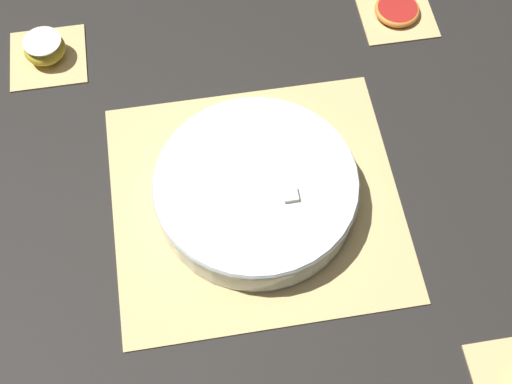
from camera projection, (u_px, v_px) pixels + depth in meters
name	position (u px, v px, depth m)	size (l,w,h in m)	color
ground_plane	(256.00, 201.00, 1.07)	(6.00, 6.00, 0.00)	black
bamboo_mat_center	(256.00, 200.00, 1.07)	(0.40, 0.43, 0.01)	#D6B775
coaster_mat_near_left	(48.00, 57.00, 1.20)	(0.13, 0.13, 0.01)	#D6B775
coaster_mat_far_left	(396.00, 13.00, 1.25)	(0.13, 0.13, 0.01)	#D6B775
fruit_salad_bowl	(256.00, 189.00, 1.04)	(0.30, 0.30, 0.07)	silver
apple_half	(44.00, 48.00, 1.18)	(0.07, 0.07, 0.04)	gold
grapefruit_slice	(397.00, 10.00, 1.24)	(0.08, 0.08, 0.01)	#B2231E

